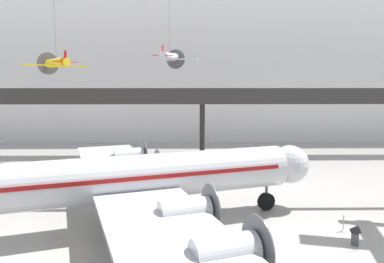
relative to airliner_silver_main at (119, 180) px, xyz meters
name	(u,v)px	position (x,y,z in m)	size (l,w,h in m)	color
ground_plane	(226,258)	(6.41, -4.24, -3.26)	(260.00, 260.00, 0.00)	#9E9B96
hangar_back_wall	(199,66)	(6.41, 36.81, 8.82)	(140.00, 3.00, 24.16)	white
mezzanine_walkway	(203,101)	(6.41, 24.86, 3.90)	(110.00, 3.20, 8.78)	#2D2B28
airliner_silver_main	(119,180)	(0.00, 0.00, 0.00)	(27.77, 32.38, 8.92)	#B7BABF
suspended_plane_yellow_lowwing	(56,63)	(-10.80, 21.03, 8.46)	(6.57, 6.26, 10.06)	yellow
suspended_plane_silver_racer	(170,57)	(2.25, 23.29, 9.31)	(7.03, 5.89, 9.30)	silver
stanchion_barrier	(343,226)	(14.28, -0.63, -2.93)	(0.36, 0.36, 1.08)	#B2B5BA
info_sign_pedestal	(355,238)	(14.10, -2.72, -2.80)	(0.47, 0.66, 1.24)	#4C4C51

